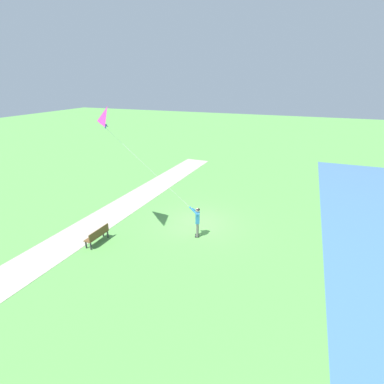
{
  "coord_description": "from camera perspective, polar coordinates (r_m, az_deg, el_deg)",
  "views": [
    {
      "loc": [
        -5.36,
        14.89,
        8.28
      ],
      "look_at": [
        -0.22,
        1.72,
        2.75
      ],
      "focal_mm": 27.12,
      "sensor_mm": 36.0,
      "label": 1
    }
  ],
  "objects": [
    {
      "name": "walkway_path",
      "position": [
        19.0,
        -17.8,
        -5.56
      ],
      "size": [
        3.74,
        32.07,
        0.02
      ],
      "primitive_type": "cube",
      "rotation": [
        0.0,
        0.0,
        -0.04
      ],
      "color": "#ADA393",
      "rests_on": "ground"
    },
    {
      "name": "person_kite_flyer",
      "position": [
        16.05,
        1.02,
        -5.43
      ],
      "size": [
        0.63,
        0.5,
        1.83
      ],
      "color": "#232328",
      "rests_on": "ground"
    },
    {
      "name": "ground_plane",
      "position": [
        17.86,
        1.36,
        -6.26
      ],
      "size": [
        120.0,
        120.0,
        0.0
      ],
      "primitive_type": "plane",
      "color": "#569947"
    },
    {
      "name": "park_bench_near_walkway",
      "position": [
        16.45,
        -18.07,
        -7.97
      ],
      "size": [
        0.5,
        1.52,
        0.88
      ],
      "color": "brown",
      "rests_on": "ground"
    },
    {
      "name": "flying_kite",
      "position": [
        15.34,
        -16.11,
        13.9
      ],
      "size": [
        4.68,
        1.91,
        5.27
      ],
      "color": "#E02D9E"
    }
  ]
}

